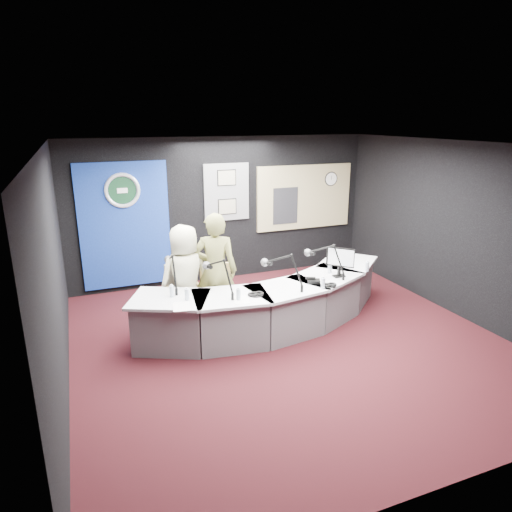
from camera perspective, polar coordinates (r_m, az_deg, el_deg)
name	(u,v)px	position (r m, az deg, el deg)	size (l,w,h in m)	color
ground	(289,341)	(6.81, 4.12, -10.55)	(6.00, 6.00, 0.00)	black
ceiling	(293,145)	(6.05, 4.70, 13.67)	(6.00, 6.00, 0.02)	silver
wall_back	(224,210)	(9.00, -4.02, 5.77)	(6.00, 0.02, 2.80)	black
wall_front	(457,347)	(4.01, 23.80, -10.40)	(6.00, 0.02, 2.80)	black
wall_left	(55,276)	(5.70, -23.87, -2.34)	(0.02, 6.00, 2.80)	black
wall_right	(459,230)	(8.04, 24.03, 2.96)	(0.02, 6.00, 2.80)	black
broadcast_desk	(271,304)	(7.08, 1.89, -6.04)	(4.50, 1.90, 0.75)	silver
backdrop_panel	(125,226)	(8.64, -16.04, 3.64)	(1.60, 0.05, 2.30)	navy
agency_seal	(122,190)	(8.48, -16.37, 7.86)	(0.63, 0.63, 0.07)	silver
seal_center	(122,190)	(8.48, -16.37, 7.87)	(0.48, 0.48, 0.01)	#0D311A
pinboard	(227,192)	(8.93, -3.69, 7.97)	(0.90, 0.04, 1.10)	slate
framed_photo_upper	(227,178)	(8.86, -3.67, 9.73)	(0.34, 0.02, 0.27)	gray
framed_photo_lower	(227,207)	(8.95, -3.60, 6.17)	(0.34, 0.02, 0.27)	gray
booth_window_frame	(304,197)	(9.62, 6.08, 7.35)	(2.12, 0.06, 1.32)	tan
booth_glow	(305,197)	(9.61, 6.10, 7.34)	(2.00, 0.02, 1.20)	#DBB48A
equipment_rack	(285,206)	(9.42, 3.69, 6.28)	(0.55, 0.02, 0.75)	black
wall_clock	(331,179)	(9.83, 9.37, 9.49)	(0.28, 0.28, 0.01)	white
armchair_left	(186,298)	(7.10, -8.72, -5.19)	(0.55, 0.55, 0.98)	tan
armchair_right	(216,300)	(7.13, -4.97, -5.45)	(0.48, 0.48, 0.86)	tan
draped_jacket	(182,285)	(7.28, -9.29, -3.55)	(0.50, 0.10, 0.70)	slate
person_man	(185,278)	(6.98, -8.84, -2.70)	(0.80, 0.52, 1.63)	beige
person_woman	(216,271)	(6.97, -5.07, -1.86)	(0.66, 0.43, 1.81)	olive
computer_monitor	(340,257)	(7.17, 10.45, -0.13)	(0.45, 0.03, 0.31)	black
desk_phone	(314,281)	(6.93, 7.22, -3.14)	(0.19, 0.15, 0.05)	black
headphones_near	(329,285)	(6.83, 9.13, -3.59)	(0.23, 0.23, 0.04)	black
headphones_far	(256,294)	(6.41, -0.04, -4.77)	(0.23, 0.23, 0.04)	black
paper_stack	(181,307)	(6.12, -9.30, -6.25)	(0.22, 0.32, 0.00)	white
notepad	(241,300)	(6.26, -1.84, -5.48)	(0.21, 0.30, 0.00)	white
boom_mic_a	(172,268)	(6.70, -10.49, -1.52)	(0.16, 0.74, 0.60)	black
boom_mic_b	(219,273)	(6.40, -4.66, -2.18)	(0.31, 0.71, 0.60)	black
boom_mic_c	(283,268)	(6.59, 3.40, -1.57)	(0.49, 0.62, 0.60)	black
boom_mic_d	(326,258)	(7.15, 8.69, -0.25)	(0.48, 0.62, 0.60)	black
water_bottles	(282,281)	(6.71, 3.22, -3.13)	(3.22, 0.63, 0.18)	silver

